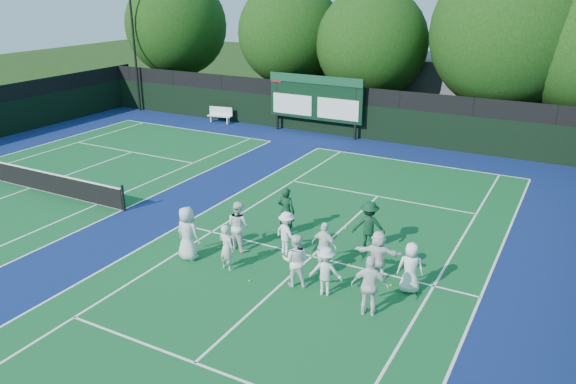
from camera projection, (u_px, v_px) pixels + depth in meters
The scene contains 31 objects.
ground at pixel (298, 269), 17.98m from camera, with size 120.00×120.00×0.00m, color #19330D.
court_apron at pixel (172, 222), 21.49m from camera, with size 34.00×32.00×0.01m, color navy.
near_court at pixel (312, 256), 18.80m from camera, with size 11.05×23.85×0.01m.
left_court at pixel (31, 188), 25.06m from camera, with size 11.05×23.85×0.01m.
back_fence at pixel (333, 113), 33.35m from camera, with size 34.00×0.08×3.00m.
scoreboard at pixel (315, 98), 33.17m from camera, with size 6.00×0.21×3.55m.
clubhouse at pixel (436, 87), 37.92m from camera, with size 18.00×6.00×4.00m, color #5A5A5F.
light_pole_left at pixel (132, 19), 38.08m from camera, with size 1.20×0.30×10.12m.
tennis_net at pixel (29, 178), 24.89m from camera, with size 11.30×0.10×1.10m.
bench at pixel (220, 114), 36.59m from camera, with size 1.66×0.68×1.02m.
tree_a at pixel (179, 28), 41.18m from camera, with size 7.36×7.36×9.34m.
tree_b at pixel (292, 36), 37.02m from camera, with size 6.80×6.80×8.88m.
tree_c at pixel (374, 46), 34.57m from camera, with size 6.87×6.87×8.53m.
tree_d at pixel (512, 37), 30.71m from camera, with size 8.63×8.63×10.34m.
tennis_ball_0 at pixel (250, 281), 17.22m from camera, with size 0.07×0.07×0.07m, color gold.
tennis_ball_1 at pixel (349, 265), 18.20m from camera, with size 0.07×0.07×0.07m, color gold.
tennis_ball_3 at pixel (219, 248), 19.35m from camera, with size 0.07×0.07×0.07m, color gold.
tennis_ball_4 at pixel (346, 229), 20.87m from camera, with size 0.07×0.07×0.07m, color gold.
tennis_ball_5 at pixel (391, 285), 16.96m from camera, with size 0.07×0.07×0.07m, color gold.
player_front_0 at pixel (187, 233), 18.36m from camera, with size 0.90×0.58×1.84m, color silver.
player_front_1 at pixel (226, 247), 17.72m from camera, with size 0.56×0.37×1.55m, color silver.
player_front_2 at pixel (295, 260), 16.76m from camera, with size 0.81×0.63×1.68m, color white.
player_front_3 at pixel (326, 271), 16.29m from camera, with size 0.98×0.56×1.51m, color silver.
player_front_4 at pixel (370, 286), 15.25m from camera, with size 1.04×0.43×1.77m, color white.
player_back_0 at pixel (239, 225), 19.06m from camera, with size 0.85×0.66×1.75m, color white.
player_back_1 at pixel (287, 233), 18.75m from camera, with size 0.98×0.56×1.52m, color white.
player_back_2 at pixel (324, 246), 17.77m from camera, with size 0.93×0.39×1.59m, color white.
player_back_3 at pixel (378, 255), 17.16m from camera, with size 1.48×0.47×1.60m, color white.
player_back_4 at pixel (411, 268), 16.44m from camera, with size 0.77×0.50×1.57m, color white.
coach_left at pixel (286, 211), 20.18m from camera, with size 0.66×0.43×1.80m, color #0E341D.
coach_right at pixel (369, 226), 19.04m from camera, with size 1.13×0.65×1.75m, color #0F381F.
Camera 1 is at (7.34, -14.19, 8.63)m, focal length 35.00 mm.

